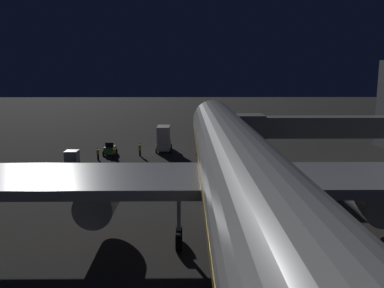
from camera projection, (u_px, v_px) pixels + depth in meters
name	position (u px, v px, depth m)	size (l,w,h in m)	color
ground_plane	(228.00, 212.00, 35.80)	(320.00, 320.00, 0.00)	#383533
airliner_at_gate	(241.00, 175.00, 26.92)	(54.19, 67.75, 17.80)	silver
jet_bridge	(300.00, 127.00, 49.26)	(18.47, 3.40, 7.09)	#9E9E99
baggage_tug_spare	(110.00, 150.00, 60.17)	(1.86, 2.30, 1.95)	#287038
cargo_truck_aft	(164.00, 138.00, 62.83)	(2.36, 5.06, 3.96)	silver
baggage_container_near_belt	(72.00, 157.00, 54.86)	(1.69, 1.80, 1.68)	#B7BABF
ground_crew_near_nose_gear	(98.00, 153.00, 56.71)	(0.40, 0.40, 1.73)	black
ground_crew_by_belt_loader	(114.00, 153.00, 57.01)	(0.40, 0.40, 1.76)	black
ground_crew_marshaller_fwd	(140.00, 149.00, 59.17)	(0.40, 0.40, 1.91)	black
traffic_cone_nose_port	(226.00, 153.00, 59.90)	(0.36, 0.36, 0.55)	orange
traffic_cone_nose_starboard	(197.00, 153.00, 59.85)	(0.36, 0.36, 0.55)	orange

